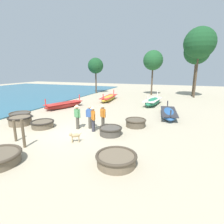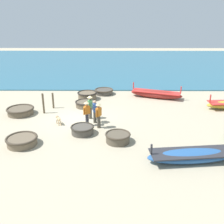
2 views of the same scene
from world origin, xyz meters
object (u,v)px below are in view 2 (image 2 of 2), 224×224
(fisherman_by_coracle, at_px, (87,112))
(dog, at_px, (58,119))
(coracle_tilted, at_px, (20,111))
(coracle_beside_post, at_px, (85,104))
(coracle_upturned, at_px, (22,141))
(coracle_nearest, at_px, (118,137))
(mooring_post_inland, at_px, (53,101))
(fisherman_standing_right, at_px, (99,114))
(long_boat_blue_hull, at_px, (156,94))
(coracle_weathered, at_px, (87,95))
(fisherman_standing_left, at_px, (90,106))
(mooring_post_shoreline, at_px, (43,103))
(long_boat_green_hull, at_px, (192,155))
(fisherman_crouching, at_px, (95,111))
(coracle_front_right, at_px, (104,91))
(coracle_far_right, at_px, (82,130))

(fisherman_by_coracle, distance_m, dog, 2.01)
(coracle_tilted, bearing_deg, coracle_beside_post, 109.69)
(coracle_upturned, relative_size, coracle_nearest, 1.21)
(coracle_beside_post, relative_size, mooring_post_inland, 1.29)
(fisherman_by_coracle, height_order, fisherman_standing_right, same)
(coracle_tilted, relative_size, coracle_nearest, 1.35)
(long_boat_blue_hull, bearing_deg, coracle_weathered, -86.02)
(fisherman_standing_left, height_order, mooring_post_shoreline, fisherman_standing_left)
(coracle_beside_post, bearing_deg, long_boat_green_hull, 37.24)
(coracle_nearest, xyz_separation_m, fisherman_crouching, (-2.82, -1.49, 0.55))
(fisherman_standing_left, xyz_separation_m, mooring_post_inland, (-2.14, -3.04, -0.35))
(coracle_front_right, distance_m, mooring_post_inland, 5.38)
(coracle_beside_post, bearing_deg, fisherman_standing_right, 17.81)
(fisherman_standing_right, relative_size, mooring_post_shoreline, 1.11)
(fisherman_crouching, distance_m, dog, 2.45)
(coracle_far_right, height_order, coracle_tilted, coracle_far_right)
(fisherman_standing_right, relative_size, dog, 2.73)
(coracle_tilted, height_order, dog, dog)
(mooring_post_shoreline, distance_m, mooring_post_inland, 1.21)
(fisherman_crouching, height_order, mooring_post_inland, fisherman_crouching)
(coracle_weathered, distance_m, long_boat_green_hull, 11.73)
(fisherman_standing_left, bearing_deg, coracle_nearest, 27.58)
(coracle_upturned, xyz_separation_m, long_boat_green_hull, (1.63, 8.96, 0.03))
(long_boat_green_hull, height_order, dog, long_boat_green_hull)
(coracle_tilted, relative_size, fisherman_standing_left, 1.17)
(coracle_nearest, bearing_deg, coracle_weathered, -162.64)
(long_boat_blue_hull, bearing_deg, dog, -51.29)
(fisherman_by_coracle, bearing_deg, mooring_post_inland, -138.85)
(fisherman_crouching, relative_size, fisherman_standing_left, 0.94)
(coracle_upturned, height_order, coracle_front_right, coracle_upturned)
(coracle_front_right, height_order, coracle_tilted, coracle_tilted)
(coracle_beside_post, xyz_separation_m, long_boat_green_hull, (8.01, 6.09, 0.04))
(coracle_front_right, height_order, dog, dog)
(fisherman_standing_left, height_order, dog, fisherman_standing_left)
(coracle_weathered, relative_size, long_boat_green_hull, 0.36)
(coracle_tilted, xyz_separation_m, coracle_nearest, (4.36, 7.01, 0.02))
(coracle_beside_post, relative_size, long_boat_green_hull, 0.34)
(coracle_tilted, height_order, mooring_post_inland, mooring_post_inland)
(long_boat_green_hull, xyz_separation_m, fisherman_standing_right, (-4.02, -4.81, 0.66))
(coracle_nearest, relative_size, mooring_post_shoreline, 0.97)
(fisherman_standing_left, bearing_deg, mooring_post_shoreline, -106.37)
(fisherman_crouching, height_order, fisherman_standing_right, fisherman_standing_right)
(long_boat_blue_hull, height_order, dog, long_boat_blue_hull)
(coracle_beside_post, xyz_separation_m, fisherman_standing_left, (2.42, 0.61, 0.70))
(coracle_weathered, height_order, fisherman_standing_left, fisherman_standing_left)
(coracle_upturned, distance_m, coracle_tilted, 5.04)
(long_boat_green_hull, relative_size, fisherman_standing_left, 2.74)
(coracle_tilted, relative_size, fisherman_by_coracle, 1.17)
(coracle_front_right, distance_m, coracle_tilted, 7.82)
(coracle_nearest, relative_size, dog, 2.38)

